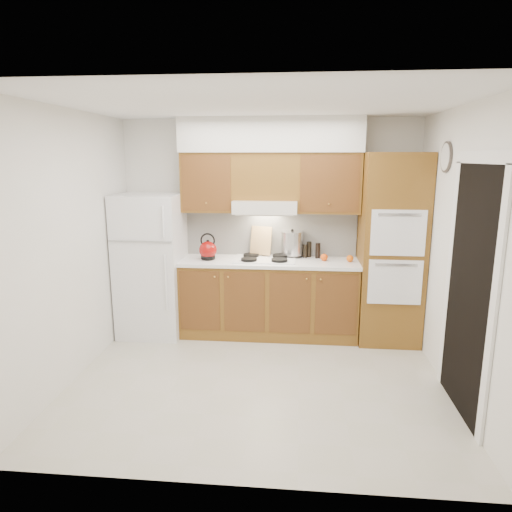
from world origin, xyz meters
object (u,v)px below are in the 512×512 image
at_px(fridge, 152,265).
at_px(oven_cabinet, 391,250).
at_px(stock_pot, 292,243).
at_px(kettle, 208,250).

xyz_separation_m(fridge, oven_cabinet, (2.85, 0.03, 0.24)).
relative_size(fridge, stock_pot, 6.15).
distance_m(oven_cabinet, kettle, 2.15).
distance_m(fridge, oven_cabinet, 2.86).
bearing_deg(oven_cabinet, stock_pot, 168.67).
height_order(fridge, oven_cabinet, oven_cabinet).
relative_size(oven_cabinet, kettle, 10.33).
relative_size(fridge, kettle, 8.08).
bearing_deg(fridge, kettle, 1.28).
xyz_separation_m(oven_cabinet, kettle, (-2.15, -0.02, -0.04)).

